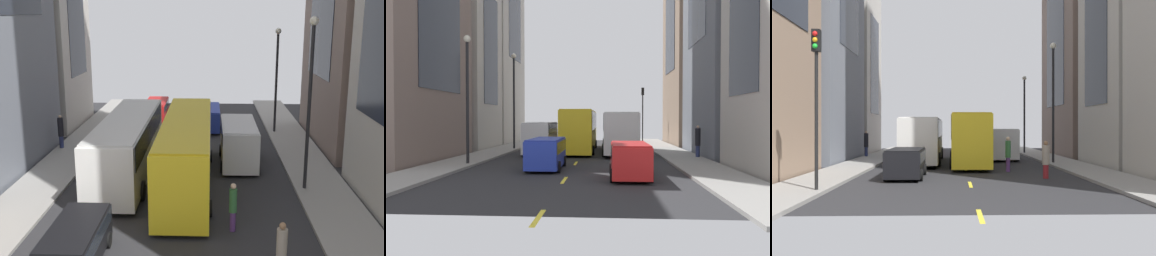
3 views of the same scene
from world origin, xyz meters
The scene contains 23 objects.
ground_plane centered at (0.00, 0.00, 0.00)m, with size 41.70×41.70×0.00m, color #28282B.
sidewalk_west centered at (-7.41, 0.00, 0.07)m, with size 2.87×44.00×0.15m, color gray.
sidewalk_east centered at (7.41, 0.00, 0.07)m, with size 2.87×44.00×0.15m, color gray.
lane_stripe_0 centered at (0.00, -21.00, 0.01)m, with size 0.16×2.00×0.01m, color yellow.
lane_stripe_1 centered at (0.00, -14.00, 0.01)m, with size 0.16×2.00×0.01m, color yellow.
lane_stripe_2 centered at (0.00, -7.00, 0.01)m, with size 0.16×2.00×0.01m, color yellow.
lane_stripe_3 centered at (0.00, 0.00, 0.01)m, with size 0.16×2.00×0.01m, color yellow.
lane_stripe_4 centered at (0.00, 7.00, 0.01)m, with size 0.16×2.00×0.01m, color yellow.
lane_stripe_5 centered at (0.00, 14.00, 0.01)m, with size 0.16×2.00×0.01m, color yellow.
lane_stripe_6 centered at (0.00, 21.00, 0.01)m, with size 0.16×2.00×0.01m, color yellow.
building_east_1 centered at (13.69, -4.96, 9.41)m, with size 9.36×8.04×18.82m.
city_bus_white centered at (-3.04, -1.39, 2.01)m, with size 2.80×11.96×3.35m.
streetcar_yellow centered at (0.33, -2.76, 2.12)m, with size 2.70×13.02×3.59m.
delivery_van_white centered at (3.29, 0.95, 1.51)m, with size 2.25×5.46×2.58m.
car_blue_0 centered at (1.43, 9.98, 1.03)m, with size 1.90×4.64×1.75m.
car_red_1 centered at (-3.08, 13.03, 0.99)m, with size 1.93×4.49×1.69m.
car_black_2 centered at (-3.29, -11.28, 0.92)m, with size 1.94×4.40×1.55m.
pedestrian_waiting_curb centered at (4.08, -11.68, 1.04)m, with size 0.38×0.38×1.98m.
pedestrian_crossing_near centered at (-8.45, 3.60, 1.33)m, with size 0.38×0.38×2.24m.
pedestrian_crossing_mid centered at (2.54, -8.28, 1.14)m, with size 0.33×0.33×2.12m.
traffic_light_near_corner centered at (-6.38, -16.42, 4.63)m, with size 0.32×0.44×6.52m.
streetlamp_near centered at (6.48, 8.69, 4.86)m, with size 0.44×0.44×7.78m.
streetlamp_far centered at (6.48, -3.43, 5.33)m, with size 0.44×0.44×8.68m.
Camera 2 is at (-1.95, 32.16, 2.85)m, focal length 36.95 mm.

